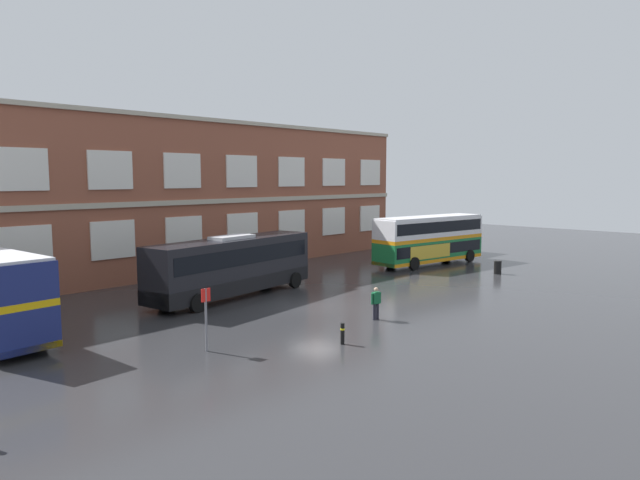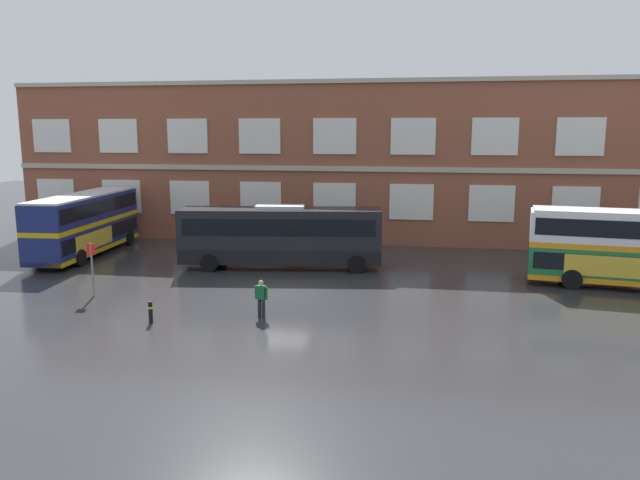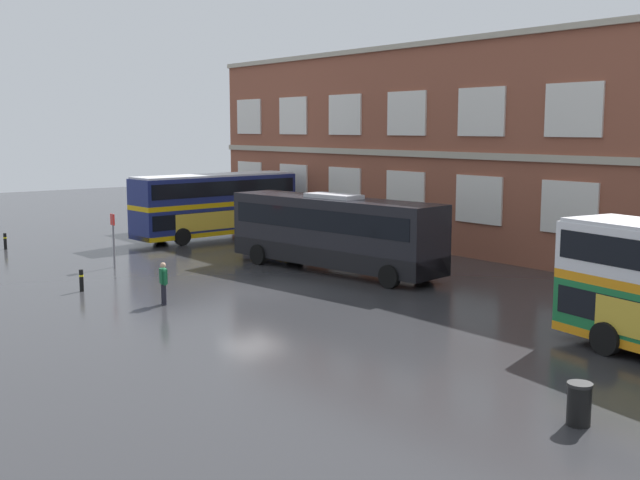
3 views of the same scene
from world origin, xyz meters
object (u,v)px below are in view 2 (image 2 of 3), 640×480
at_px(double_decker_middle, 640,248).
at_px(touring_coach, 280,236).
at_px(waiting_passenger, 261,297).
at_px(safety_bollard_west, 151,312).
at_px(double_decker_near, 85,223).
at_px(bus_stand_flag, 92,264).

relative_size(double_decker_middle, touring_coach, 0.92).
relative_size(touring_coach, waiting_passenger, 7.20).
height_order(touring_coach, safety_bollard_west, touring_coach).
bearing_deg(double_decker_near, safety_bollard_west, -50.78).
xyz_separation_m(double_decker_near, bus_stand_flag, (5.92, -9.46, -0.51)).
bearing_deg(waiting_passenger, bus_stand_flag, 168.11).
bearing_deg(waiting_passenger, double_decker_middle, 24.47).
bearing_deg(bus_stand_flag, touring_coach, 45.82).
relative_size(double_decker_near, bus_stand_flag, 4.12).
distance_m(double_decker_near, bus_stand_flag, 11.17).
bearing_deg(safety_bollard_west, bus_stand_flag, 143.02).
xyz_separation_m(double_decker_middle, touring_coach, (-19.66, 1.61, -0.24)).
relative_size(double_decker_middle, safety_bollard_west, 11.85).
distance_m(double_decker_middle, bus_stand_flag, 28.12).
bearing_deg(touring_coach, safety_bollard_west, -104.81).
bearing_deg(double_decker_middle, waiting_passenger, -155.53).
xyz_separation_m(double_decker_near, touring_coach, (13.65, -1.51, -0.24)).
bearing_deg(double_decker_middle, touring_coach, 175.32).
bearing_deg(waiting_passenger, double_decker_near, 142.96).
distance_m(waiting_passenger, bus_stand_flag, 9.42).
distance_m(double_decker_near, double_decker_middle, 33.46).
xyz_separation_m(double_decker_near, double_decker_middle, (33.31, -3.12, 0.00)).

